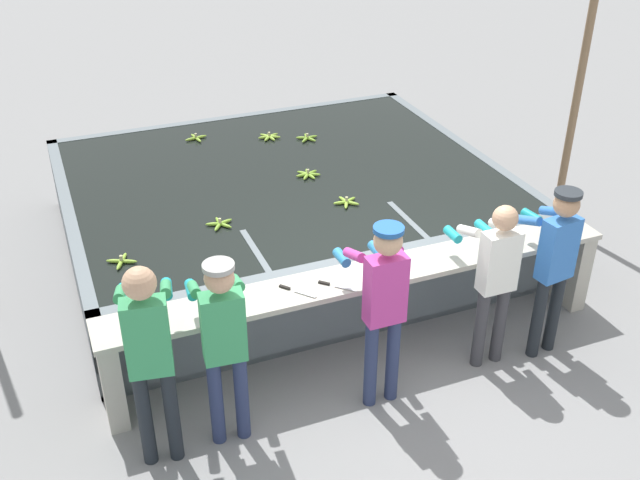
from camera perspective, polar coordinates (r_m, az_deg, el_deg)
The scene contains 19 objects.
ground_plane at distance 6.88m, azimuth 4.21°, elevation -9.61°, with size 80.00×80.00×0.00m, color gray.
wash_tank at distance 8.50m, azimuth -2.73°, elevation 2.35°, with size 4.72×3.94×0.87m.
work_ledge at distance 6.66m, azimuth 3.57°, elevation -4.32°, with size 4.72×0.45×0.87m.
worker_0 at distance 5.51m, azimuth -12.90°, elevation -8.01°, with size 0.48×0.74×1.75m.
worker_1 at distance 5.63m, azimuth -7.38°, elevation -7.23°, with size 0.45×0.73×1.64m.
worker_2 at distance 5.94m, azimuth 4.83°, elevation -4.42°, with size 0.41×0.72×1.69m.
worker_3 at distance 6.57m, azimuth 13.20°, elevation -2.34°, with size 0.41×0.71×1.59m.
worker_4 at distance 6.80m, azimuth 17.37°, elevation -1.24°, with size 0.47×0.74×1.66m.
banana_bunch_floating_0 at distance 7.66m, azimuth 2.03°, elevation 2.91°, with size 0.27×0.27×0.08m.
banana_bunch_floating_1 at distance 7.31m, azimuth -7.63°, elevation 1.24°, with size 0.28×0.27×0.08m.
banana_bunch_floating_2 at distance 9.20m, azimuth -0.98°, elevation 7.78°, with size 0.27×0.27×0.08m.
banana_bunch_floating_3 at distance 6.88m, azimuth -14.88°, elevation -1.56°, with size 0.27×0.27×0.08m.
banana_bunch_floating_4 at distance 8.25m, azimuth -0.93°, elevation 5.04°, with size 0.27×0.28×0.08m.
banana_bunch_floating_5 at distance 9.26m, azimuth -3.89°, elevation 7.87°, with size 0.28×0.28×0.08m.
banana_bunch_floating_6 at distance 9.32m, azimuth -9.43°, elevation 7.68°, with size 0.28×0.28×0.08m.
banana_bunch_ledge_0 at distance 7.59m, azimuth 17.72°, elevation 1.16°, with size 0.28×0.28×0.08m.
knife_0 at distance 6.34m, azimuth 0.90°, elevation -3.43°, with size 0.27×0.27×0.02m.
knife_1 at distance 6.29m, azimuth -2.15°, elevation -3.79°, with size 0.25×0.29×0.02m.
support_post_right at distance 8.91m, azimuth 18.99°, elevation 10.29°, with size 0.09×0.09×3.20m.
Camera 1 is at (-2.43, -4.70, 4.39)m, focal length 42.00 mm.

